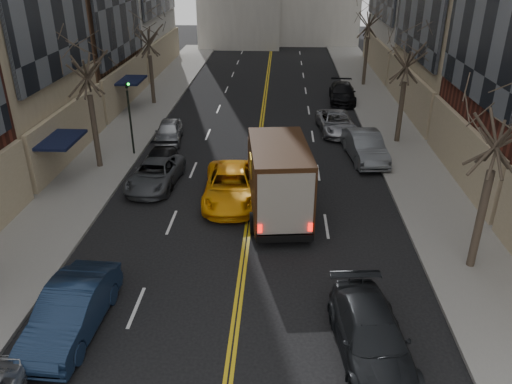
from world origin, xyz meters
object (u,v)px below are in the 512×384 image
observer_sedan (371,336)px  taxi (231,186)px  pedestrian (270,198)px  ups_truck (278,178)px

observer_sedan → taxi: bearing=111.3°
pedestrian → ups_truck: bearing=-42.7°
ups_truck → observer_sedan: bearing=-78.3°
taxi → pedestrian: size_ratio=3.10×
observer_sedan → ups_truck: bearing=102.3°
observer_sedan → taxi: (-5.21, 10.22, 0.05)m
taxi → pedestrian: pedestrian is taller
pedestrian → observer_sedan: bearing=-147.3°
ups_truck → pedestrian: 0.99m
observer_sedan → taxi: 11.47m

